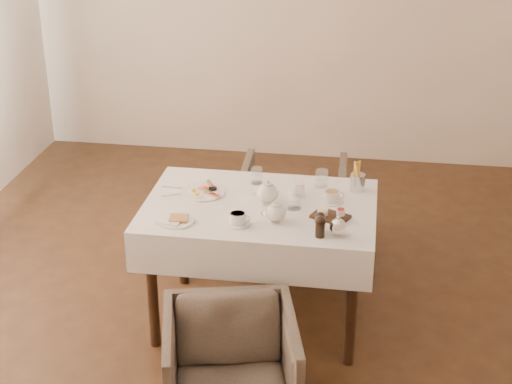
{
  "coord_description": "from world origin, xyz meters",
  "views": [
    {
      "loc": [
        0.66,
        -3.95,
        2.64
      ],
      "look_at": [
        0.06,
        -0.08,
        0.82
      ],
      "focal_mm": 55.0,
      "sensor_mm": 36.0,
      "label": 1
    }
  ],
  "objects_px": {
    "teapot_centre": "(267,191)",
    "table": "(260,223)",
    "armchair_near": "(231,370)",
    "armchair_far": "(293,210)",
    "breakfast_plate": "(204,191)"
  },
  "relations": [
    {
      "from": "table",
      "to": "armchair_far",
      "type": "xyz_separation_m",
      "value": [
        0.1,
        0.83,
        -0.32
      ]
    },
    {
      "from": "teapot_centre",
      "to": "armchair_far",
      "type": "bearing_deg",
      "value": 89.38
    },
    {
      "from": "table",
      "to": "armchair_near",
      "type": "xyz_separation_m",
      "value": [
        -0.01,
        -0.87,
        -0.35
      ]
    },
    {
      "from": "armchair_far",
      "to": "teapot_centre",
      "type": "relative_size",
      "value": 4.2
    },
    {
      "from": "armchair_near",
      "to": "armchair_far",
      "type": "height_order",
      "value": "armchair_far"
    },
    {
      "from": "breakfast_plate",
      "to": "teapot_centre",
      "type": "distance_m",
      "value": 0.39
    },
    {
      "from": "table",
      "to": "breakfast_plate",
      "type": "relative_size",
      "value": 5.0
    },
    {
      "from": "table",
      "to": "teapot_centre",
      "type": "relative_size",
      "value": 7.59
    },
    {
      "from": "table",
      "to": "breakfast_plate",
      "type": "height_order",
      "value": "breakfast_plate"
    },
    {
      "from": "breakfast_plate",
      "to": "teapot_centre",
      "type": "bearing_deg",
      "value": -12.88
    },
    {
      "from": "teapot_centre",
      "to": "table",
      "type": "bearing_deg",
      "value": -133.55
    },
    {
      "from": "armchair_far",
      "to": "breakfast_plate",
      "type": "relative_size",
      "value": 2.77
    },
    {
      "from": "armchair_far",
      "to": "table",
      "type": "bearing_deg",
      "value": 80.67
    },
    {
      "from": "armchair_near",
      "to": "armchair_far",
      "type": "distance_m",
      "value": 1.71
    },
    {
      "from": "armchair_near",
      "to": "armchair_far",
      "type": "relative_size",
      "value": 0.91
    }
  ]
}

